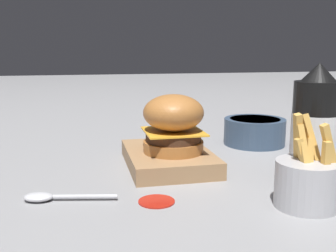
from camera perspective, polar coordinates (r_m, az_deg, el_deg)
The scene contains 8 objects.
ground_plane at distance 0.81m, azimuth -0.14°, elevation -5.56°, with size 6.00×6.00×0.00m, color gray.
serving_board at distance 0.80m, azimuth 0.00°, elevation -4.67°, with size 0.23×0.16×0.03m.
burger at distance 0.77m, azimuth 0.80°, elevation 0.42°, with size 0.12×0.12×0.11m.
ketchup_bottle at distance 0.72m, azimuth 20.55°, elevation -0.59°, with size 0.08×0.08×0.21m.
fries_basket at distance 0.62m, azimuth 19.50°, elevation -7.59°, with size 0.09×0.09×0.14m.
side_bowl at distance 1.00m, azimuth 12.44°, elevation -0.68°, with size 0.15×0.15×0.06m.
spoon at distance 0.65m, azimuth -16.99°, elevation -9.80°, with size 0.05×0.15×0.01m.
ketchup_puddle at distance 0.62m, azimuth -1.67°, elevation -10.80°, with size 0.06×0.06×0.00m.
Camera 1 is at (0.76, -0.17, 0.23)m, focal length 42.00 mm.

